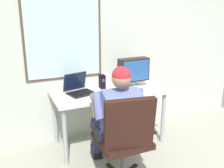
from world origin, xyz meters
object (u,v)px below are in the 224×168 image
(office_chair, at_px, (125,135))
(person_seated, at_px, (117,117))
(crt_monitor, at_px, (134,70))
(desk_speaker, at_px, (102,82))
(laptop, at_px, (78,88))
(desk, at_px, (109,96))
(wine_glass, at_px, (119,85))

(office_chair, relative_size, person_seated, 0.81)
(crt_monitor, distance_m, desk_speaker, 0.44)
(crt_monitor, xyz_separation_m, laptop, (-0.74, 0.05, -0.16))
(desk, xyz_separation_m, desk_speaker, (-0.05, 0.12, 0.17))
(crt_monitor, relative_size, desk_speaker, 2.33)
(desk_speaker, bearing_deg, wine_glass, -70.30)
(crt_monitor, xyz_separation_m, desk_speaker, (-0.40, 0.11, -0.14))
(desk, bearing_deg, desk_speaker, 111.25)
(laptop, relative_size, desk_speaker, 2.12)
(office_chair, bearing_deg, person_seated, 82.90)
(wine_glass, bearing_deg, person_seated, -116.76)
(desk, height_order, laptop, laptop)
(person_seated, relative_size, desk_speaker, 6.86)
(office_chair, height_order, crt_monitor, crt_monitor)
(desk_speaker, bearing_deg, person_seated, -98.95)
(office_chair, xyz_separation_m, desk_speaker, (0.15, 0.99, 0.27))
(person_seated, bearing_deg, desk, 74.92)
(laptop, bearing_deg, desk_speaker, 9.61)
(crt_monitor, distance_m, wine_glass, 0.37)
(person_seated, distance_m, laptop, 0.72)
(laptop, height_order, wine_glass, laptop)
(desk, xyz_separation_m, wine_glass, (0.06, -0.17, 0.19))
(crt_monitor, bearing_deg, laptop, 176.02)
(desk, bearing_deg, crt_monitor, 2.21)
(person_seated, xyz_separation_m, wine_glass, (0.22, 0.43, 0.21))
(office_chair, height_order, laptop, office_chair)
(desk, distance_m, wine_glass, 0.26)
(office_chair, bearing_deg, wine_glass, 70.21)
(desk, distance_m, office_chair, 0.89)
(crt_monitor, height_order, desk_speaker, crt_monitor)
(crt_monitor, xyz_separation_m, wine_glass, (-0.30, -0.18, -0.12))
(office_chair, relative_size, wine_glass, 6.49)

